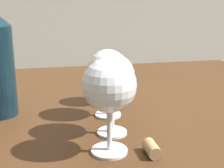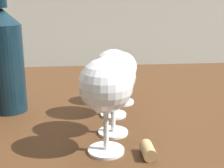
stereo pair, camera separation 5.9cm
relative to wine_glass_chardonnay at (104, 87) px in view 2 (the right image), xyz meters
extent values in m
cube|color=#472B16|center=(-0.04, 0.27, -0.13)|extent=(1.24, 0.80, 0.03)
cylinder|color=#472B16|center=(0.52, 0.61, -0.50)|extent=(0.06, 0.06, 0.70)
cylinder|color=white|center=(0.00, 0.00, -0.11)|extent=(0.06, 0.06, 0.00)
cylinder|color=white|center=(0.00, 0.00, -0.07)|extent=(0.01, 0.01, 0.08)
sphere|color=white|center=(0.00, 0.00, 0.00)|extent=(0.09, 0.09, 0.09)
ellipsoid|color=#EACC66|center=(0.00, 0.00, 0.00)|extent=(0.08, 0.08, 0.03)
cylinder|color=white|center=(0.02, 0.07, -0.11)|extent=(0.06, 0.06, 0.00)
cylinder|color=white|center=(0.02, 0.07, -0.07)|extent=(0.01, 0.01, 0.08)
sphere|color=white|center=(0.02, 0.07, 0.00)|extent=(0.08, 0.08, 0.08)
ellipsoid|color=maroon|center=(0.02, 0.07, 0.00)|extent=(0.07, 0.07, 0.03)
cylinder|color=white|center=(0.03, 0.16, -0.11)|extent=(0.06, 0.06, 0.00)
cylinder|color=white|center=(0.03, 0.16, -0.07)|extent=(0.01, 0.01, 0.07)
sphere|color=white|center=(0.03, 0.16, -0.01)|extent=(0.09, 0.09, 0.09)
ellipsoid|color=pink|center=(0.03, 0.16, -0.01)|extent=(0.07, 0.07, 0.03)
cylinder|color=white|center=(0.06, 0.25, -0.11)|extent=(0.06, 0.06, 0.00)
cylinder|color=white|center=(0.06, 0.25, -0.08)|extent=(0.01, 0.01, 0.06)
sphere|color=white|center=(0.06, 0.25, -0.03)|extent=(0.07, 0.07, 0.07)
ellipsoid|color=beige|center=(0.06, 0.25, -0.03)|extent=(0.07, 0.07, 0.03)
cylinder|color=#0F232D|center=(-0.20, 0.22, -0.02)|extent=(0.08, 0.08, 0.20)
cone|color=#0F232D|center=(-0.20, 0.22, 0.10)|extent=(0.08, 0.08, 0.03)
cylinder|color=tan|center=(0.07, -0.02, -0.10)|extent=(0.02, 0.04, 0.02)
camera|label=1|loc=(-0.10, -0.49, 0.15)|focal=51.91mm
camera|label=2|loc=(-0.04, -0.50, 0.15)|focal=51.91mm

